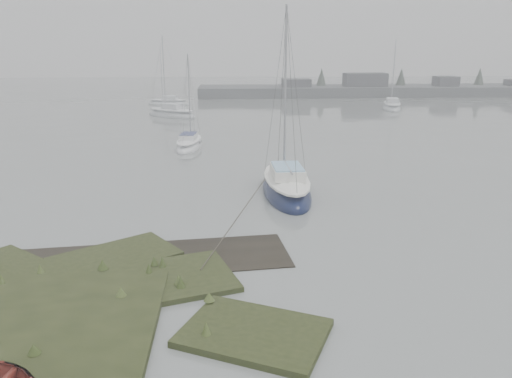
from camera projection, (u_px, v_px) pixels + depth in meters
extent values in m
plane|color=slate|center=(228.00, 133.00, 41.79)|extent=(160.00, 160.00, 0.00)
cube|color=#4C4F51|center=(402.00, 91.00, 73.81)|extent=(60.00, 8.00, 1.60)
cube|color=#424247|center=(296.00, 87.00, 71.72)|extent=(4.00, 3.00, 2.20)
cube|color=#424247|center=(365.00, 84.00, 72.18)|extent=(6.00, 3.00, 3.00)
cube|color=#424247|center=(445.00, 85.00, 72.93)|extent=(3.00, 3.00, 2.50)
cone|color=#384238|center=(321.00, 80.00, 73.64)|extent=(2.00, 2.00, 3.50)
cone|color=#384238|center=(401.00, 80.00, 74.33)|extent=(2.00, 2.00, 3.50)
cone|color=#384238|center=(479.00, 79.00, 75.01)|extent=(2.00, 2.00, 3.50)
ellipsoid|color=black|center=(286.00, 191.00, 24.65)|extent=(2.41, 6.86, 1.65)
ellipsoid|color=white|center=(286.00, 178.00, 24.46)|extent=(1.94, 5.98, 0.47)
cube|color=white|center=(287.00, 172.00, 24.07)|extent=(1.52, 2.37, 0.49)
cube|color=#8BB7D8|center=(287.00, 166.00, 24.00)|extent=(1.41, 2.17, 0.08)
cylinder|color=#939399|center=(285.00, 89.00, 24.13)|extent=(0.11, 0.11, 7.78)
cylinder|color=#939399|center=(288.00, 167.00, 23.81)|extent=(0.15, 2.73, 0.09)
ellipsoid|color=silver|center=(189.00, 147.00, 35.76)|extent=(2.19, 5.15, 1.21)
ellipsoid|color=white|center=(189.00, 140.00, 35.63)|extent=(1.79, 4.47, 0.34)
cube|color=white|center=(188.00, 136.00, 35.34)|extent=(1.26, 1.82, 0.36)
cube|color=#141B4E|center=(188.00, 134.00, 35.29)|extent=(1.17, 1.67, 0.06)
cylinder|color=#939399|center=(189.00, 95.00, 35.39)|extent=(0.08, 0.08, 5.71)
cylinder|color=#939399|center=(188.00, 134.00, 35.15)|extent=(0.29, 1.99, 0.06)
ellipsoid|color=#9FA3A7|center=(172.00, 116.00, 51.54)|extent=(6.14, 5.32, 1.50)
ellipsoid|color=silver|center=(171.00, 110.00, 51.38)|extent=(5.27, 4.52, 0.42)
cube|color=silver|center=(173.00, 106.00, 51.13)|extent=(2.48, 2.32, 0.44)
cube|color=#ACAFB8|center=(173.00, 104.00, 51.07)|extent=(2.29, 2.15, 0.07)
cylinder|color=#939399|center=(164.00, 72.00, 50.74)|extent=(0.10, 0.10, 7.04)
cylinder|color=#939399|center=(174.00, 104.00, 50.97)|extent=(2.02, 1.54, 0.08)
ellipsoid|color=#B6BCC0|center=(392.00, 108.00, 57.63)|extent=(3.22, 6.25, 1.45)
ellipsoid|color=silver|center=(392.00, 103.00, 57.47)|extent=(2.67, 5.41, 0.41)
cube|color=silver|center=(393.00, 100.00, 57.13)|extent=(1.69, 2.27, 0.43)
cube|color=#B1B7BD|center=(393.00, 98.00, 57.06)|extent=(1.57, 2.09, 0.07)
cylinder|color=#939399|center=(394.00, 70.00, 57.18)|extent=(0.09, 0.09, 6.82)
cylinder|color=#939399|center=(393.00, 98.00, 56.90)|extent=(0.60, 2.35, 0.08)
ellipsoid|color=silver|center=(168.00, 104.00, 61.90)|extent=(5.35, 2.50, 1.25)
ellipsoid|color=white|center=(168.00, 100.00, 61.76)|extent=(4.64, 2.06, 0.35)
cube|color=white|center=(170.00, 98.00, 61.65)|extent=(1.92, 1.37, 0.37)
cube|color=#B3B8C0|center=(170.00, 96.00, 61.60)|extent=(1.76, 1.28, 0.06)
cylinder|color=#939399|center=(161.00, 74.00, 60.94)|extent=(0.08, 0.08, 5.87)
cylinder|color=#939399|center=(171.00, 96.00, 61.58)|extent=(2.04, 0.40, 0.07)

